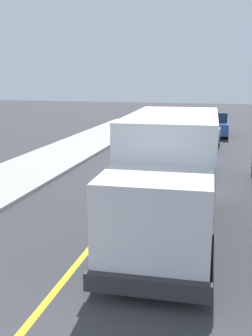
# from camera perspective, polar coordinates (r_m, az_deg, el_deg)

# --- Properties ---
(centre_line_yellow) EXTENTS (0.16, 56.00, 0.01)m
(centre_line_yellow) POSITION_cam_1_polar(r_m,az_deg,el_deg) (14.28, 0.55, -4.35)
(centre_line_yellow) COLOR gold
(centre_line_yellow) RESTS_ON ground
(box_truck) EXTENTS (2.67, 7.27, 3.20)m
(box_truck) POSITION_cam_1_polar(r_m,az_deg,el_deg) (10.94, 6.18, -0.27)
(box_truck) COLOR white
(box_truck) RESTS_ON ground
(parked_car_near) EXTENTS (1.91, 4.45, 1.67)m
(parked_car_near) POSITION_cam_1_polar(r_m,az_deg,el_deg) (18.60, 9.20, 2.07)
(parked_car_near) COLOR #B7B7BC
(parked_car_near) RESTS_ON ground
(parked_car_mid) EXTENTS (1.97, 4.47, 1.67)m
(parked_car_mid) POSITION_cam_1_polar(r_m,az_deg,el_deg) (24.26, 10.70, 4.54)
(parked_car_mid) COLOR silver
(parked_car_mid) RESTS_ON ground
(parked_car_far) EXTENTS (1.83, 4.41, 1.67)m
(parked_car_far) POSITION_cam_1_polar(r_m,az_deg,el_deg) (29.75, 12.49, 5.99)
(parked_car_far) COLOR #2D4793
(parked_car_far) RESTS_ON ground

